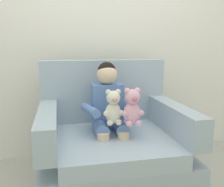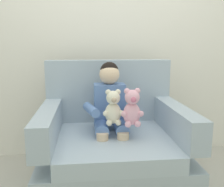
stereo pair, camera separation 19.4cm
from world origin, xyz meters
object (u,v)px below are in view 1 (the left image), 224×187
(armchair, at_px, (112,147))
(seated_child, at_px, (109,107))
(plush_pink, at_px, (132,108))
(plush_cream, at_px, (113,108))

(armchair, bearing_deg, seated_child, 112.85)
(plush_pink, bearing_deg, armchair, 147.77)
(seated_child, relative_size, plush_pink, 2.83)
(armchair, xyz_separation_m, plush_pink, (0.13, -0.16, 0.38))
(armchair, distance_m, plush_cream, 0.38)
(plush_pink, bearing_deg, plush_cream, 177.87)
(seated_child, relative_size, plush_cream, 2.99)
(seated_child, bearing_deg, armchair, -71.68)
(plush_cream, bearing_deg, plush_pink, -1.69)
(armchair, distance_m, plush_pink, 0.43)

